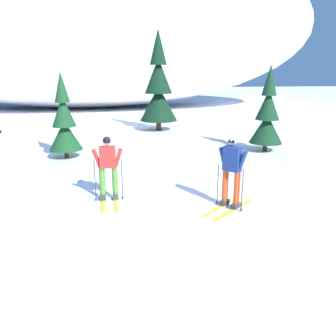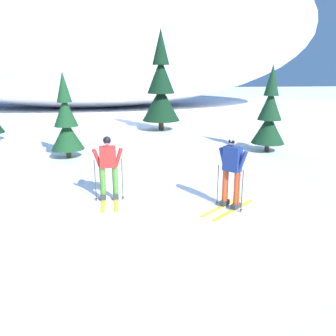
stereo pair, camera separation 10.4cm
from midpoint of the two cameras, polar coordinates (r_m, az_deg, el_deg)
ground_plane at (r=9.03m, az=-3.69°, el=-5.77°), size 120.00×120.00×0.00m
skier_red_jacket at (r=9.10m, az=-10.18°, el=0.09°), size 0.79×1.64×1.70m
skier_navy_jacket at (r=8.55m, az=10.11°, el=-0.44°), size 1.59×1.44×1.82m
pine_tree_center at (r=13.91m, az=-16.95°, el=7.14°), size 1.27×1.27×3.28m
pine_tree_center_right at (r=19.66m, az=-1.74°, el=12.87°), size 2.11×2.11×5.48m
pine_tree_far_right at (r=15.01m, az=15.85°, el=8.24°), size 1.37×1.37×3.55m
snow_ridge_background at (r=33.34m, az=-14.33°, el=22.36°), size 41.77×19.39×14.68m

